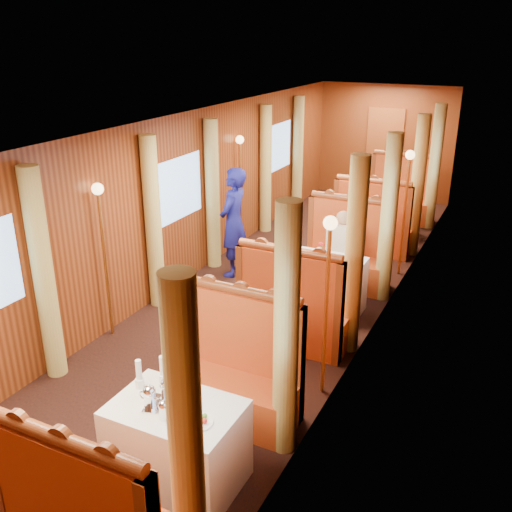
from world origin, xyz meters
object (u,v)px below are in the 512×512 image
Objects in this scene: banquette_far_fwd at (372,229)px; banquette_mid_fwd at (293,314)px; teapot_left at (150,398)px; teapot_back at (167,391)px; teapot_right at (164,412)px; fruit_plate at (198,421)px; table_mid at (322,286)px; rose_vase_far at (388,186)px; banquette_near_aft at (235,377)px; banquette_mid_aft at (346,257)px; table_near at (177,444)px; tea_tray at (167,405)px; banquette_far_aft at (400,199)px; table_far at (387,215)px; steward at (234,222)px; rose_vase_mid at (321,248)px; passenger at (341,243)px.

banquette_mid_fwd is at bearing -90.00° from banquette_far_fwd.
banquette_far_fwd reaches higher than teapot_left.
banquette_mid_fwd is 2.45m from teapot_back.
fruit_plate is at bearing 0.96° from teapot_right.
table_mid is 3.57m from rose_vase_far.
banquette_near_aft reaches higher than fruit_plate.
teapot_left is (-0.18, -6.06, 0.40)m from banquette_far_fwd.
teapot_right is 0.26m from teapot_back.
banquette_far_fwd is 5.60× the size of fruit_plate.
table_near is at bearing -90.00° from banquette_mid_aft.
banquette_far_fwd is at bearing 90.00° from table_near.
teapot_back reaches higher than fruit_plate.
banquette_mid_aft reaches higher than table_near.
banquette_mid_aft reaches higher than fruit_plate.
tea_tray is at bearing -90.23° from rose_vase_far.
tea_tray is 0.15m from teapot_left.
banquette_near_aft reaches higher than tea_tray.
rose_vase_far reaches higher than fruit_plate.
banquette_far_aft is 3.94× the size of tea_tray.
teapot_left is (-0.18, -2.56, 0.40)m from banquette_mid_fwd.
rose_vase_far is at bearing 92.52° from fruit_plate.
banquette_near_aft reaches higher than table_far.
banquette_mid_fwd is 4.57m from rose_vase_far.
steward is at bearing 112.11° from table_near.
rose_vase_mid is at bearing -91.58° from banquette_mid_aft.
passenger is (0.18, 4.31, -0.08)m from teapot_left.
table_near is at bearing -90.00° from passenger.
banquette_mid_fwd is 1.28× the size of table_far.
banquette_mid_fwd is 1.78m from passenger.
banquette_far_aft is 3.72× the size of rose_vase_mid.
table_mid is (0.00, 2.49, -0.05)m from banquette_near_aft.
banquette_near_aft reaches higher than table_mid.
banquette_mid_fwd reaches higher than tea_tray.
steward is (-1.67, -1.87, 0.42)m from banquette_far_fwd.
banquette_mid_aft reaches higher than tea_tray.
banquette_mid_aft is 0.43m from passenger.
banquette_far_aft is 8.83× the size of teapot_right.
table_mid is 4.39× the size of fruit_plate.
banquette_near_aft is 1.23m from teapot_right.
banquette_far_fwd is at bearing 135.19° from steward.
table_mid is 1.38× the size of passenger.
banquette_far_aft is 8.12m from fruit_plate.
teapot_right reaches higher than tea_tray.
steward is at bearing -120.07° from table_far.
passenger is at bearing -89.21° from rose_vase_far.
fruit_plate is (0.28, -3.59, 0.39)m from table_mid.
tea_tray is at bearing 105.24° from teapot_right.
banquette_far_aft is (0.00, 5.53, 0.00)m from banquette_mid_fwd.
fruit_plate is 0.66× the size of rose_vase_mid.
table_near is 0.39m from tea_tray.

